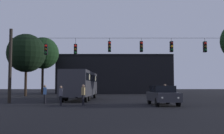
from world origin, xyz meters
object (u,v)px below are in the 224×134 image
Objects in this scene: pedestrian_crossing_left at (61,95)px; car_near_right at (163,95)px; pedestrian_trailing at (165,92)px; tree_left_silhouette at (27,53)px; pedestrian_crossing_center at (45,93)px; city_bus at (81,82)px; tree_behind_building at (43,53)px; pedestrian_crossing_right at (84,94)px.

car_near_right is at bearing 3.86° from pedestrian_crossing_left.
pedestrian_trailing is (0.97, 3.98, 0.14)m from car_near_right.
tree_left_silhouette is at bearing 142.44° from pedestrian_trailing.
car_near_right is at bearing -46.55° from tree_left_silhouette.
car_near_right is 2.80× the size of pedestrian_crossing_center.
pedestrian_crossing_center is (-9.74, 1.65, 0.09)m from car_near_right.
city_bus is 8.45m from pedestrian_crossing_left.
city_bus is 10.82m from car_near_right.
pedestrian_trailing is at bearing 12.28° from pedestrian_crossing_center.
car_near_right is 9.88m from pedestrian_crossing_center.
pedestrian_trailing is 28.56m from tree_behind_building.
tree_left_silhouette is 8.53m from tree_behind_building.
pedestrian_crossing_right is 21.12m from tree_left_silhouette.
pedestrian_trailing is 0.16× the size of tree_behind_building.
pedestrian_trailing is at bearing 76.24° from car_near_right.
pedestrian_crossing_left is at bearing -176.14° from car_near_right.
pedestrian_trailing reaches higher than pedestrian_crossing_right.
pedestrian_crossing_right is at bearing -29.16° from pedestrian_crossing_center.
pedestrian_trailing is (10.71, 2.33, 0.05)m from pedestrian_crossing_center.
car_near_right is 7.97m from pedestrian_crossing_left.
pedestrian_crossing_center is 0.17× the size of tree_left_silhouette.
car_near_right is 0.44× the size of tree_behind_building.
pedestrian_trailing reaches higher than pedestrian_crossing_center.
tree_left_silhouette reaches higher than pedestrian_crossing_center.
car_near_right reaches higher than pedestrian_crossing_left.
pedestrian_trailing is at bearing -37.56° from tree_left_silhouette.
pedestrian_crossing_right is 0.98× the size of pedestrian_trailing.
pedestrian_crossing_left is (-0.56, -8.37, -1.02)m from city_bus.
pedestrian_trailing is 22.64m from tree_left_silhouette.
pedestrian_crossing_right is 0.18× the size of tree_left_silhouette.
pedestrian_crossing_right is at bearing -177.25° from car_near_right.
pedestrian_crossing_left is 0.17× the size of tree_left_silhouette.
pedestrian_crossing_center reaches higher than car_near_right.
tree_behind_building is (-10.01, 26.16, 6.35)m from pedestrian_crossing_right.
car_near_right is 6.26m from pedestrian_crossing_right.
pedestrian_crossing_right reaches higher than pedestrian_crossing_center.
tree_left_silhouette is at bearing 133.52° from city_bus.
city_bus reaches higher than pedestrian_crossing_center.
car_near_right is 2.67× the size of pedestrian_trailing.
city_bus is at bearing 155.27° from pedestrian_trailing.
tree_left_silhouette is at bearing 113.17° from pedestrian_crossing_center.
tree_left_silhouette reaches higher than car_near_right.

